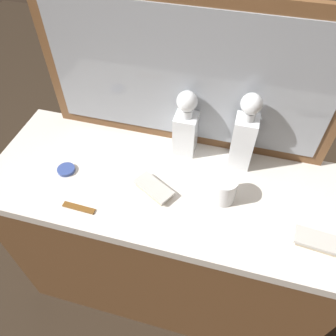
% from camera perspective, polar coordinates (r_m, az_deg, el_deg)
% --- Properties ---
extents(ground_plane, '(6.00, 6.00, 0.00)m').
position_cam_1_polar(ground_plane, '(1.85, 0.00, -18.83)').
color(ground_plane, '#2D2319').
extents(dresser, '(1.29, 0.50, 0.82)m').
position_cam_1_polar(dresser, '(1.48, 0.00, -12.66)').
color(dresser, brown).
rests_on(dresser, ground_plane).
extents(dresser_mirror, '(1.03, 0.03, 0.55)m').
position_cam_1_polar(dresser_mirror, '(1.12, 3.21, 15.40)').
color(dresser_mirror, brown).
rests_on(dresser_mirror, dresser).
extents(crystal_decanter_rear, '(0.08, 0.08, 0.26)m').
position_cam_1_polar(crystal_decanter_rear, '(1.18, 3.09, 6.83)').
color(crystal_decanter_rear, white).
rests_on(crystal_decanter_rear, dresser).
extents(crystal_decanter_center, '(0.08, 0.08, 0.30)m').
position_cam_1_polar(crystal_decanter_center, '(1.15, 13.03, 5.11)').
color(crystal_decanter_center, white).
rests_on(crystal_decanter_center, dresser).
extents(crystal_tumbler_far_left, '(0.09, 0.09, 0.09)m').
position_cam_1_polar(crystal_tumbler_far_left, '(1.08, 9.62, -3.72)').
color(crystal_tumbler_far_left, white).
rests_on(crystal_tumbler_far_left, dresser).
extents(silver_brush_left, '(0.16, 0.08, 0.02)m').
position_cam_1_polar(silver_brush_left, '(1.10, 25.03, -11.63)').
color(silver_brush_left, '#B7A88C').
rests_on(silver_brush_left, dresser).
extents(silver_brush_center, '(0.15, 0.12, 0.02)m').
position_cam_1_polar(silver_brush_center, '(1.11, -2.47, -3.59)').
color(silver_brush_center, '#B7A88C').
rests_on(silver_brush_center, dresser).
extents(porcelain_dish, '(0.06, 0.06, 0.01)m').
position_cam_1_polar(porcelain_dish, '(1.23, -17.32, -0.27)').
color(porcelain_dish, '#33478C').
rests_on(porcelain_dish, dresser).
extents(tortoiseshell_comb, '(0.11, 0.02, 0.01)m').
position_cam_1_polar(tortoiseshell_comb, '(1.11, -15.26, -6.70)').
color(tortoiseshell_comb, brown).
rests_on(tortoiseshell_comb, dresser).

